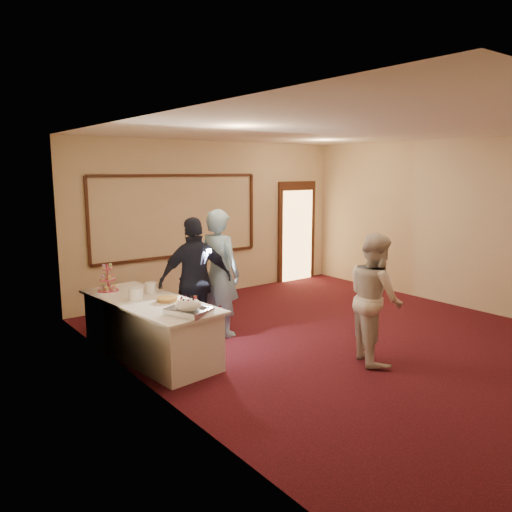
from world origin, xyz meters
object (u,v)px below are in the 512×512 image
Objects in this scene: cupcake_stand at (108,280)px; woman at (375,298)px; tart at (167,300)px; man at (219,273)px; plate_stack_b at (151,288)px; guest at (196,281)px; pavlova_tray at (189,307)px; plate_stack_a at (136,294)px; buffet_table at (150,328)px.

cupcake_stand is 0.25× the size of woman.
tart is at bearing 79.53° from woman.
plate_stack_b is at bearing 62.18° from man.
woman is 0.93× the size of guest.
cupcake_stand is 0.64m from plate_stack_b.
woman is at bearing -173.97° from man.
plate_stack_b is (0.10, 1.22, -0.01)m from pavlova_tray.
cupcake_stand reaches higher than tart.
guest reaches higher than plate_stack_a.
buffet_table is 1.00m from pavlova_tray.
woman is at bearing -47.40° from cupcake_stand.
cupcake_stand is 0.22× the size of man.
guest is at bearing -19.97° from plate_stack_b.
man is 1.13× the size of woman.
cupcake_stand reaches higher than pavlova_tray.
guest is (0.69, 1.00, 0.05)m from pavlova_tray.
plate_stack_a is 0.11× the size of guest.
plate_stack_a is 0.66× the size of tart.
plate_stack_b is at bearing -6.34° from guest.
tart is at bearing -94.66° from plate_stack_b.
pavlova_tray is 0.34× the size of woman.
guest reaches higher than woman.
cupcake_stand reaches higher than buffet_table.
pavlova_tray reaches higher than buffet_table.
woman is (1.02, -2.08, -0.11)m from man.
guest reaches higher than pavlova_tray.
plate_stack_a is at bearing 102.49° from pavlova_tray.
plate_stack_b is at bearing 85.28° from pavlova_tray.
man is at bearing 43.45° from pavlova_tray.
pavlova_tray is 1.36× the size of cupcake_stand.
cupcake_stand is at bearing 70.26° from woman.
man is (1.03, -0.14, 0.11)m from plate_stack_b.
guest is (-1.46, 2.01, 0.07)m from woman.
pavlova_tray is at bearing 113.41° from man.
plate_stack_a is (0.11, -0.70, -0.07)m from cupcake_stand.
pavlova_tray is 1.57m from man.
guest reaches higher than tart.
man is at bearing 3.45° from plate_stack_a.
cupcake_stand is 0.71m from plate_stack_a.
plate_stack_b is 3.02m from woman.
plate_stack_b is 0.56× the size of tart.
tart is at bearing 85.22° from pavlova_tray.
pavlova_tray reaches higher than tart.
buffet_table is 1.31× the size of guest.
pavlova_tray is 2.37m from woman.
guest is at bearing -34.16° from cupcake_stand.
guest reaches higher than cupcake_stand.
plate_stack_b is 0.09× the size of guest.
plate_stack_a reaches higher than tart.
plate_stack_a is 0.45m from tart.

